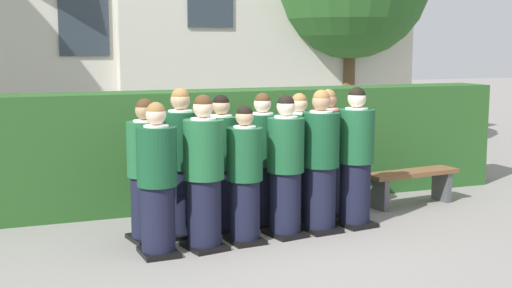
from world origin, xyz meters
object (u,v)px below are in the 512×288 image
object	(u,v)px
student_front_row_1	(204,176)
student_rear_row_2	(221,166)
student_rear_row_4	(299,160)
student_in_red_blazer	(328,156)
student_front_row_5	(356,160)
student_rear_row_3	(262,163)
student_rear_row_1	(181,166)
student_front_row_3	(286,169)
student_front_row_4	(321,164)
wooden_bench	(412,180)
student_rear_row_0	(146,174)
student_front_row_0	(157,183)
student_front_row_2	(245,178)

from	to	relation	value
student_front_row_1	student_rear_row_2	xyz separation A→B (m)	(0.42, 0.66, -0.03)
student_rear_row_4	student_in_red_blazer	size ratio (longest dim) A/B	0.98
student_front_row_1	student_rear_row_2	bearing A→B (deg)	57.68
student_front_row_1	student_rear_row_2	distance (m)	0.78
student_front_row_5	student_rear_row_3	world-z (taller)	student_front_row_5
student_front_row_5	student_rear_row_1	size ratio (longest dim) A/B	0.99
student_front_row_3	student_front_row_4	xyz separation A→B (m)	(0.47, 0.04, 0.02)
student_front_row_4	wooden_bench	distance (m)	1.95
student_rear_row_0	wooden_bench	distance (m)	3.80
student_rear_row_4	student_front_row_0	bearing A→B (deg)	-157.99
student_front_row_0	student_front_row_3	distance (m)	1.55
student_front_row_1	student_front_row_4	size ratio (longest dim) A/B	1.00
student_in_red_blazer	student_rear_row_4	bearing A→B (deg)	-171.00
student_front_row_3	wooden_bench	size ratio (longest dim) A/B	1.14
student_rear_row_1	student_front_row_5	bearing A→B (deg)	-9.98
student_front_row_4	student_rear_row_0	xyz separation A→B (m)	(-2.00, 0.34, -0.04)
student_front_row_4	student_rear_row_1	xyz separation A→B (m)	(-1.57, 0.43, 0.02)
student_front_row_5	student_rear_row_4	world-z (taller)	student_front_row_5
student_front_row_0	student_front_row_4	bearing A→B (deg)	6.45
student_front_row_0	student_rear_row_0	distance (m)	0.57
student_front_row_2	student_rear_row_0	xyz separation A→B (m)	(-1.00, 0.46, 0.03)
student_rear_row_2	student_rear_row_4	bearing A→B (deg)	5.59
student_front_row_2	student_rear_row_4	xyz separation A→B (m)	(0.98, 0.70, 0.03)
student_rear_row_0	student_rear_row_2	distance (m)	0.94
student_front_row_2	student_rear_row_2	xyz separation A→B (m)	(-0.07, 0.60, 0.04)
student_rear_row_3	wooden_bench	world-z (taller)	student_rear_row_3
student_rear_row_2	student_in_red_blazer	xyz separation A→B (m)	(1.50, 0.17, 0.01)
student_front_row_1	student_rear_row_1	bearing A→B (deg)	97.73
student_rear_row_1	wooden_bench	bearing A→B (deg)	4.76
student_front_row_2	student_rear_row_3	size ratio (longest dim) A/B	0.95
student_front_row_1	student_rear_row_1	distance (m)	0.62
student_front_row_5	student_in_red_blazer	xyz separation A→B (m)	(-0.08, 0.59, -0.03)
student_front_row_0	student_front_row_2	world-z (taller)	student_front_row_0
student_front_row_2	student_front_row_1	bearing A→B (deg)	-172.51
student_rear_row_0	student_rear_row_3	world-z (taller)	student_rear_row_3
student_rear_row_2	student_rear_row_4	world-z (taller)	student_rear_row_2
student_rear_row_2	student_rear_row_3	distance (m)	0.53
student_front_row_3	student_in_red_blazer	xyz separation A→B (m)	(0.89, 0.69, 0.00)
student_front_row_4	student_in_red_blazer	distance (m)	0.78
student_rear_row_4	student_rear_row_3	bearing A→B (deg)	-171.66
student_front_row_5	student_rear_row_3	bearing A→B (deg)	157.03
student_front_row_2	student_rear_row_4	distance (m)	1.21
wooden_bench	student_front_row_3	bearing A→B (deg)	-161.53
student_rear_row_3	student_rear_row_4	bearing A→B (deg)	8.34
student_front_row_3	student_rear_row_2	world-z (taller)	student_front_row_3
student_front_row_2	student_in_red_blazer	world-z (taller)	student_in_red_blazer
student_front_row_2	student_rear_row_3	distance (m)	0.78
student_front_row_3	student_rear_row_1	distance (m)	1.20
student_front_row_3	student_rear_row_1	xyz separation A→B (m)	(-1.10, 0.47, 0.04)
student_front_row_3	student_front_row_2	bearing A→B (deg)	-171.02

